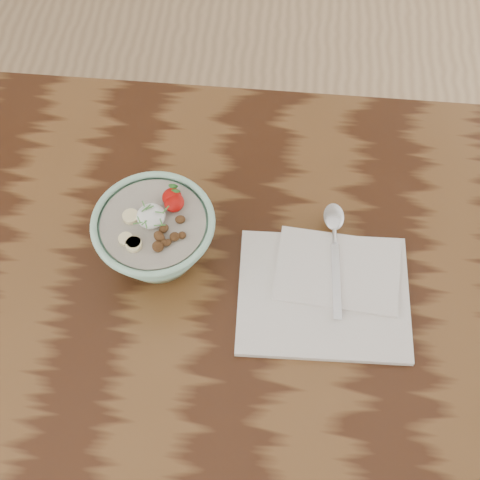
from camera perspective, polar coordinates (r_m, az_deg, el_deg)
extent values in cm
cube|color=#371B0D|center=(99.10, -12.25, -6.81)|extent=(160.00, 90.00, 4.00)
cylinder|color=#9DD3B4|center=(99.66, -6.89, -1.19)|extent=(7.56, 7.56, 1.08)
torus|color=#9DD3B4|center=(92.14, -7.45, 1.50)|extent=(17.19, 17.19, 0.99)
cylinder|color=#A99D8C|center=(92.59, -7.41, 1.32)|extent=(14.58, 14.58, 0.90)
ellipsoid|color=white|center=(91.91, -7.60, 2.03)|extent=(3.98, 3.98, 2.19)
ellipsoid|color=#AA0B07|center=(93.36, -5.84, 3.67)|extent=(2.71, 2.98, 1.49)
cone|color=#286623|center=(93.79, -5.75, 4.39)|extent=(1.40, 1.03, 1.52)
ellipsoid|color=#AA0B07|center=(92.76, -5.64, 3.20)|extent=(2.81, 3.10, 1.55)
cone|color=#286623|center=(93.21, -5.55, 3.94)|extent=(1.40, 1.03, 1.52)
cylinder|color=#F6E2A2|center=(90.44, -9.04, -0.24)|extent=(1.90, 1.90, 0.70)
cylinder|color=#F6E2A2|center=(92.72, -9.31, 1.99)|extent=(2.27, 2.27, 0.70)
cylinder|color=#F6E2A2|center=(90.32, -9.05, -0.38)|extent=(2.20, 2.20, 0.70)
cylinder|color=#F6E2A2|center=(90.92, -9.72, 0.07)|extent=(1.98, 1.98, 0.70)
ellipsoid|color=#573319|center=(90.90, -6.52, 0.96)|extent=(1.76, 1.87, 0.89)
ellipsoid|color=#573319|center=(89.51, -7.02, -0.55)|extent=(2.24, 2.24, 1.31)
ellipsoid|color=#573319|center=(89.89, -6.18, -0.20)|extent=(1.47, 1.50, 0.68)
ellipsoid|color=#573319|center=(90.27, -4.97, 0.41)|extent=(1.54, 1.54, 0.86)
ellipsoid|color=#573319|center=(89.86, -6.52, -0.21)|extent=(1.70, 1.66, 0.78)
ellipsoid|color=#573319|center=(90.16, -5.60, 0.29)|extent=(1.41, 1.37, 1.05)
ellipsoid|color=#573319|center=(90.21, -6.91, 0.29)|extent=(2.20, 2.19, 1.27)
ellipsoid|color=#573319|center=(91.49, -5.13, 1.76)|extent=(1.63, 1.51, 0.75)
cylinder|color=#498A3A|center=(91.20, -7.72, 2.75)|extent=(1.12, 0.84, 0.22)
cylinder|color=#498A3A|center=(90.34, -8.62, 1.71)|extent=(0.74, 1.10, 0.22)
cylinder|color=#498A3A|center=(91.68, -8.25, 3.09)|extent=(0.60, 0.95, 0.21)
cylinder|color=#498A3A|center=(90.79, -6.33, 2.62)|extent=(0.81, 1.21, 0.23)
cylinder|color=#498A3A|center=(89.51, -6.87, 1.26)|extent=(1.58, 0.40, 0.23)
cylinder|color=#498A3A|center=(90.61, -6.87, 2.36)|extent=(1.24, 0.30, 0.22)
cylinder|color=#498A3A|center=(89.75, -6.75, 1.52)|extent=(0.64, 1.13, 0.22)
cylinder|color=#498A3A|center=(90.08, -8.72, 1.43)|extent=(1.29, 0.54, 0.22)
cylinder|color=#498A3A|center=(89.82, -8.03, 1.33)|extent=(0.60, 1.23, 0.22)
cylinder|color=#498A3A|center=(91.23, -8.02, 2.71)|extent=(1.17, 1.34, 0.24)
cylinder|color=#498A3A|center=(89.99, -8.18, 1.46)|extent=(0.73, 0.84, 0.21)
cube|color=white|center=(96.65, 7.12, -4.66)|extent=(24.99, 20.46, 0.94)
cube|color=white|center=(97.89, 8.32, -2.58)|extent=(18.63, 13.43, 0.56)
cube|color=silver|center=(96.54, 8.21, -3.46)|extent=(1.81, 12.19, 0.37)
cylinder|color=silver|center=(100.11, 8.06, 0.49)|extent=(0.91, 3.20, 0.74)
ellipsoid|color=silver|center=(101.60, 8.01, 2.00)|extent=(3.49, 5.01, 1.01)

